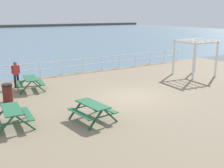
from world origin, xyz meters
TOP-DOWN VIEW (x-y plane):
  - ground_plane at (0.00, 0.00)m, footprint 30.00×24.00m
  - seaward_railing at (0.00, 7.75)m, footprint 23.07×0.07m
  - picnic_table_near_left at (-6.58, -0.74)m, footprint 1.67×1.92m
  - picnic_table_mid_centre at (-3.44, -1.93)m, footprint 1.71×1.95m
  - picnic_table_far_left at (-4.30, 4.52)m, footprint 1.79×2.02m
  - visitor at (-4.87, 5.65)m, footprint 0.53×0.23m
  - lattice_pergola at (7.57, 2.12)m, footprint 2.66×2.77m
  - litter_bin at (-6.00, 2.88)m, footprint 0.55×0.55m

SIDE VIEW (x-z plane):
  - ground_plane at x=0.00m, z-range -0.20..0.00m
  - litter_bin at x=-6.00m, z-range 0.00..0.95m
  - picnic_table_near_left at x=-6.58m, z-range 0.19..0.98m
  - picnic_table_mid_centre at x=-3.44m, z-range 0.19..0.98m
  - picnic_table_far_left at x=-4.30m, z-range 0.19..0.98m
  - seaward_railing at x=0.00m, z-range 0.20..1.28m
  - visitor at x=-4.87m, z-range 0.12..1.78m
  - lattice_pergola at x=7.57m, z-range 0.65..3.35m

